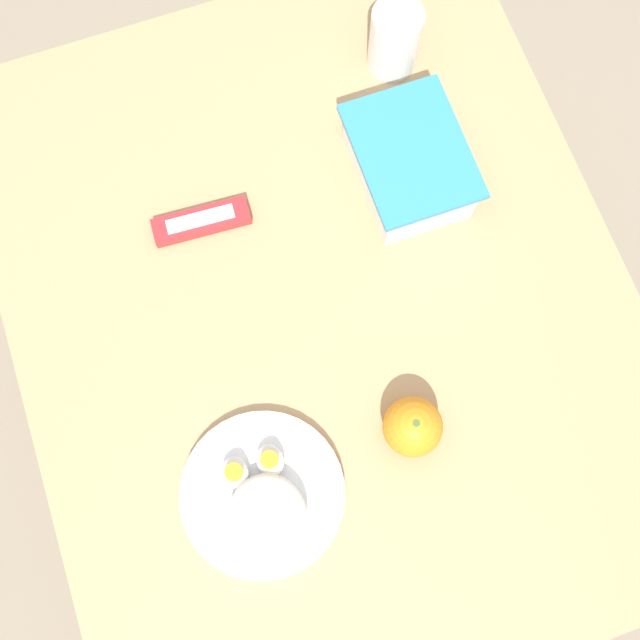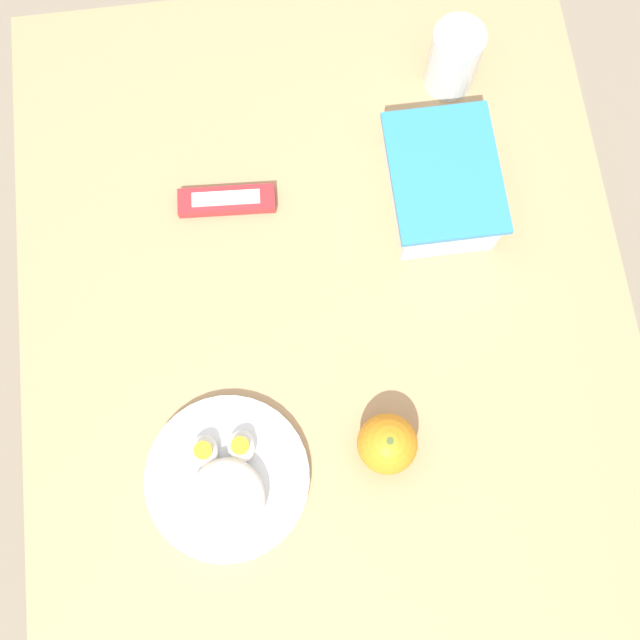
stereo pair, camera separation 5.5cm
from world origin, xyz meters
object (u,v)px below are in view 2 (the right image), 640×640
food_container (440,186)px  candy_bar (227,201)px  rice_plate (227,483)px  orange_fruit (387,444)px  drinking_glass (454,59)px

food_container → candy_bar: 0.32m
candy_bar → rice_plate: bearing=-5.1°
orange_fruit → drinking_glass: drinking_glass is taller
food_container → drinking_glass: bearing=165.5°
orange_fruit → drinking_glass: (-0.55, 0.18, 0.02)m
rice_plate → candy_bar: rice_plate is taller
food_container → rice_plate: size_ratio=0.90×
food_container → orange_fruit: bearing=-20.2°
orange_fruit → rice_plate: bearing=-84.0°
food_container → drinking_glass: size_ratio=1.78×
orange_fruit → candy_bar: (-0.39, -0.18, -0.03)m
rice_plate → candy_bar: size_ratio=1.53×
food_container → orange_fruit: (0.36, -0.13, 0.00)m
orange_fruit → drinking_glass: size_ratio=0.72×
rice_plate → drinking_glass: size_ratio=1.97×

